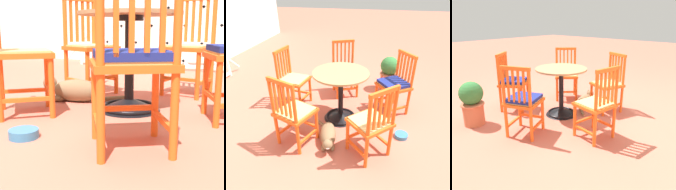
{
  "view_description": "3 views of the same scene",
  "coord_description": "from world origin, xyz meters",
  "views": [
    {
      "loc": [
        1.08,
        -1.93,
        0.6
      ],
      "look_at": [
        0.04,
        0.08,
        0.13
      ],
      "focal_mm": 50.46,
      "sensor_mm": 36.0,
      "label": 1
    },
    {
      "loc": [
        -2.41,
        -0.28,
        1.83
      ],
      "look_at": [
        -0.04,
        0.21,
        0.47
      ],
      "focal_mm": 33.95,
      "sensor_mm": 36.0,
      "label": 2
    },
    {
      "loc": [
        2.49,
        2.41,
        1.43
      ],
      "look_at": [
        0.19,
        0.32,
        0.36
      ],
      "focal_mm": 36.2,
      "sensor_mm": 36.0,
      "label": 3
    }
  ],
  "objects": [
    {
      "name": "orange_chair_at_corner",
      "position": [
        -0.51,
        0.64,
        0.43
      ],
      "size": [
        0.52,
        0.52,
        0.91
      ],
      "color": "#EA5619",
      "rests_on": "ground_plane"
    },
    {
      "name": "ground_plane",
      "position": [
        0.0,
        0.0,
        0.0
      ],
      "size": [
        24.0,
        24.0,
        0.0
      ],
      "primitive_type": "plane",
      "color": "#BC604C"
    },
    {
      "name": "pet_water_bowl",
      "position": [
        -0.15,
        -0.65,
        0.03
      ],
      "size": [
        0.17,
        0.17,
        0.05
      ],
      "primitive_type": "cylinder",
      "color": "teal",
      "rests_on": "ground_plane"
    },
    {
      "name": "orange_chair_near_fence",
      "position": [
        0.36,
        1.01,
        0.43
      ],
      "size": [
        0.45,
        0.45,
        0.91
      ],
      "color": "#EA5619",
      "rests_on": "ground_plane"
    },
    {
      "name": "orange_chair_tucked_in",
      "position": [
        0.47,
        -0.53,
        0.45
      ],
      "size": [
        0.56,
        0.56,
        0.91
      ],
      "color": "#EA5619",
      "rests_on": "ground_plane"
    },
    {
      "name": "tabby_cat",
      "position": [
        -0.43,
        0.26,
        0.1
      ],
      "size": [
        0.68,
        0.41,
        0.23
      ],
      "color": "brown",
      "rests_on": "ground_plane"
    },
    {
      "name": "lattice_fence_panel",
      "position": [
        -0.42,
        2.77,
        0.66
      ],
      "size": [
        3.79,
        0.06,
        1.32
      ],
      "color": "silver",
      "rests_on": "ground_plane"
    },
    {
      "name": "cafe_table",
      "position": [
        0.12,
        0.2,
        0.28
      ],
      "size": [
        0.76,
        0.76,
        0.73
      ],
      "color": "black",
      "rests_on": "ground_plane"
    },
    {
      "name": "orange_chair_by_planter",
      "position": [
        -0.52,
        -0.26,
        0.43
      ],
      "size": [
        0.57,
        0.57,
        0.91
      ],
      "color": "#EA5619",
      "rests_on": "ground_plane"
    }
  ]
}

